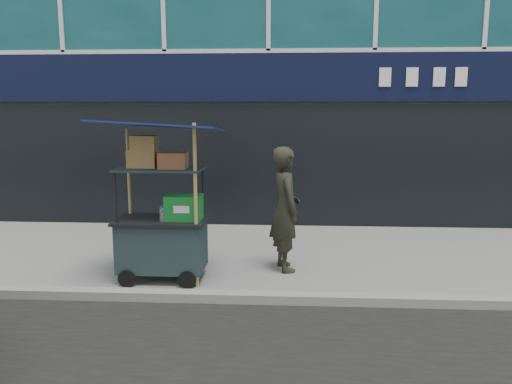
{
  "coord_description": "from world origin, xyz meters",
  "views": [
    {
      "loc": [
        0.34,
        -5.91,
        2.3
      ],
      "look_at": [
        -0.08,
        1.2,
        1.12
      ],
      "focal_mm": 35.0,
      "sensor_mm": 36.0,
      "label": 1
    }
  ],
  "objects": [
    {
      "name": "curb",
      "position": [
        0.0,
        -0.2,
        0.06
      ],
      "size": [
        80.0,
        0.18,
        0.12
      ],
      "primitive_type": "cube",
      "color": "gray",
      "rests_on": "ground"
    },
    {
      "name": "ground",
      "position": [
        0.0,
        0.0,
        0.0
      ],
      "size": [
        80.0,
        80.0,
        0.0
      ],
      "primitive_type": "plane",
      "color": "slate",
      "rests_on": "ground"
    },
    {
      "name": "vendor_man",
      "position": [
        0.35,
        1.11,
        0.89
      ],
      "size": [
        0.59,
        0.75,
        1.79
      ],
      "primitive_type": "imported",
      "rotation": [
        0.0,
        0.0,
        1.86
      ],
      "color": "black",
      "rests_on": "ground"
    },
    {
      "name": "vendor_cart",
      "position": [
        -1.31,
        0.59,
        0.77
      ],
      "size": [
        1.62,
        1.15,
        2.18
      ],
      "rotation": [
        0.0,
        0.0,
        -0.01
      ],
      "color": "#192A2B",
      "rests_on": "ground"
    }
  ]
}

